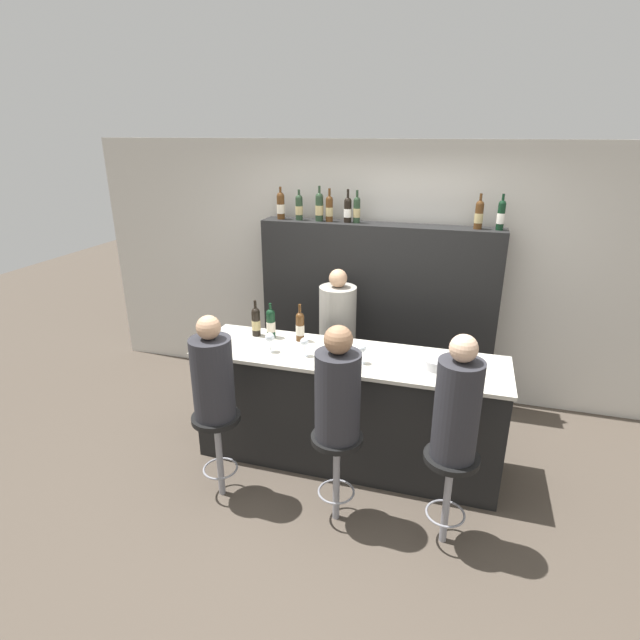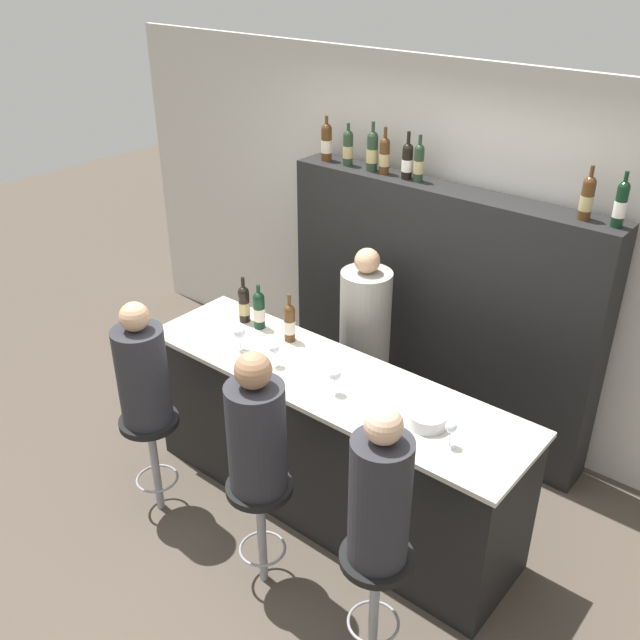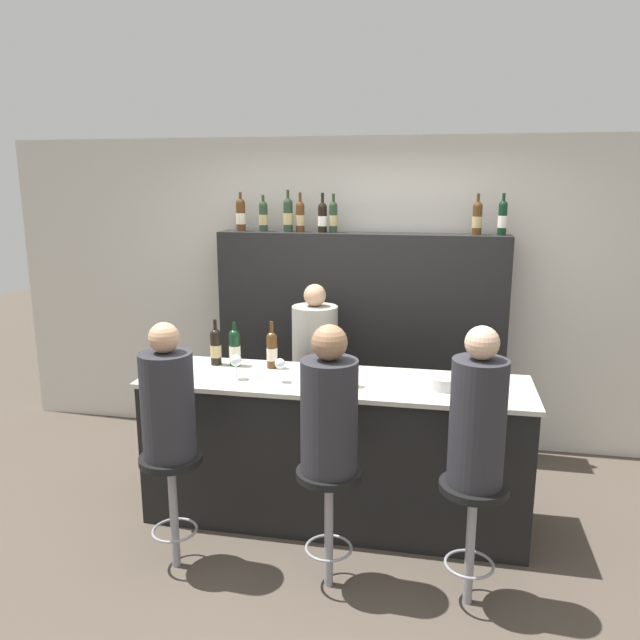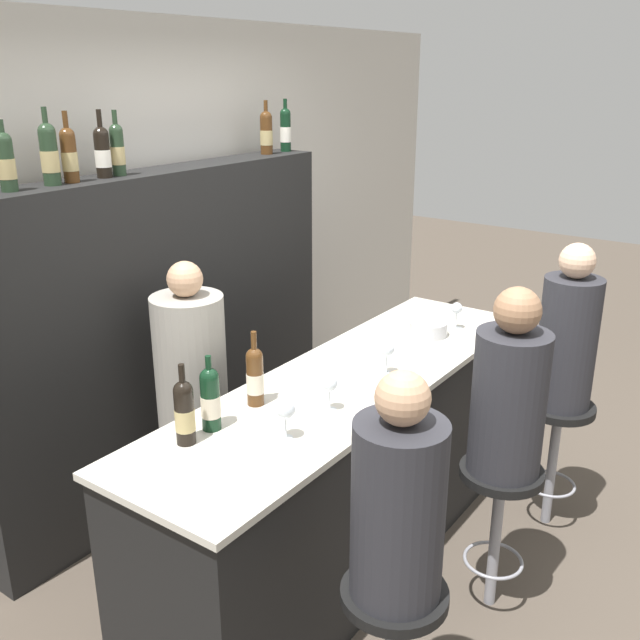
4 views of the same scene
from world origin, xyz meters
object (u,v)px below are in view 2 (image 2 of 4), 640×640
wine_glass_0 (239,333)px  guest_seated_left (142,371)px  wine_bottle_backbar_0 (327,142)px  wine_bottle_backbar_5 (419,162)px  wine_bottle_backbar_7 (621,204)px  wine_bottle_backbar_4 (407,160)px  wine_bottle_counter_2 (290,322)px  wine_bottle_backbar_1 (348,147)px  metal_bowl (428,420)px  bartender (364,354)px  wine_glass_2 (335,376)px  bar_stool_right (376,578)px  guest_seated_middle (256,431)px  wine_bottle_counter_0 (244,304)px  wine_bottle_backbar_2 (372,151)px  guest_seated_right (380,495)px  bar_stool_middle (260,507)px  wine_bottle_counter_1 (259,310)px  wine_bottle_backbar_6 (587,197)px  bar_stool_left (152,439)px  wine_bottle_backbar_3 (384,155)px  wine_glass_1 (274,349)px

wine_glass_0 → guest_seated_left: bearing=-108.2°
wine_bottle_backbar_0 → guest_seated_left: size_ratio=0.41×
wine_bottle_backbar_5 → wine_bottle_backbar_7: size_ratio=0.97×
wine_bottle_backbar_5 → wine_bottle_backbar_7: bearing=0.0°
wine_bottle_backbar_4 → wine_bottle_backbar_5: size_ratio=1.02×
wine_bottle_counter_2 → wine_bottle_backbar_1: 1.38m
metal_bowl → bartender: bartender is taller
bartender → wine_glass_2: bearing=-64.2°
wine_bottle_backbar_4 → bar_stool_right: (1.18, -1.93, -1.41)m
wine_bottle_backbar_4 → guest_seated_middle: wine_bottle_backbar_4 is taller
wine_bottle_counter_2 → bartender: (0.18, 0.57, -0.44)m
wine_bottle_counter_0 → bar_stool_right: (1.74, -0.89, -0.57)m
wine_bottle_backbar_4 → bartender: bearing=-85.9°
wine_bottle_backbar_5 → bartender: wine_bottle_backbar_5 is taller
wine_bottle_backbar_1 → bartender: 1.46m
wine_bottle_backbar_2 → wine_bottle_backbar_4: size_ratio=1.07×
wine_bottle_backbar_7 → guest_seated_left: bearing=-134.7°
wine_bottle_backbar_7 → guest_seated_right: (-0.22, -1.93, -0.89)m
wine_bottle_counter_2 → bar_stool_right: wine_bottle_counter_2 is taller
guest_seated_middle → bar_stool_right: bearing=0.0°
wine_glass_2 → guest_seated_right: (0.74, -0.60, -0.03)m
bar_stool_middle → wine_bottle_backbar_0: bearing=119.9°
wine_bottle_counter_1 → wine_bottle_backbar_4: bearing=68.3°
wine_bottle_backbar_7 → bar_stool_right: 2.41m
wine_bottle_backbar_2 → metal_bowl: bearing=-43.8°
wine_bottle_backbar_2 → wine_bottle_backbar_6: (1.51, -0.00, -0.01)m
wine_bottle_backbar_4 → bar_stool_left: bearing=-104.7°
bar_stool_left → guest_seated_left: (-0.00, -0.00, 0.50)m
wine_bottle_backbar_6 → wine_bottle_backbar_7: wine_bottle_backbar_7 is taller
wine_glass_0 → wine_bottle_backbar_3: bearing=84.7°
wine_bottle_backbar_0 → wine_bottle_backbar_3: 0.51m
wine_glass_1 → bar_stool_right: wine_glass_1 is taller
wine_bottle_backbar_4 → wine_bottle_backbar_5: wine_bottle_backbar_4 is taller
wine_glass_2 → guest_seated_right: 0.95m
wine_bottle_backbar_1 → wine_bottle_backbar_7: 1.90m
wine_bottle_backbar_2 → guest_seated_right: wine_bottle_backbar_2 is taller
wine_glass_1 → metal_bowl: bearing=4.2°
wine_bottle_backbar_1 → wine_bottle_counter_2: bearing=-71.4°
guest_seated_left → bar_stool_right: 1.76m
bar_stool_middle → metal_bowl: bearing=48.7°
wine_bottle_counter_2 → guest_seated_left: bearing=-111.9°
wine_bottle_backbar_2 → bar_stool_left: (-0.22, -1.93, -1.42)m
wine_bottle_counter_1 → wine_bottle_backbar_3: bearing=77.6°
wine_bottle_backbar_5 → bar_stool_middle: bearing=-80.4°
bar_stool_right → guest_seated_right: size_ratio=0.84×
wine_bottle_backbar_7 → wine_glass_0: size_ratio=1.94×
wine_bottle_backbar_0 → bartender: wine_bottle_backbar_0 is taller
wine_bottle_backbar_5 → guest_seated_middle: size_ratio=0.38×
wine_glass_1 → bar_stool_left: bearing=-129.2°
wine_bottle_counter_1 → wine_bottle_backbar_0: wine_bottle_backbar_0 is taller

